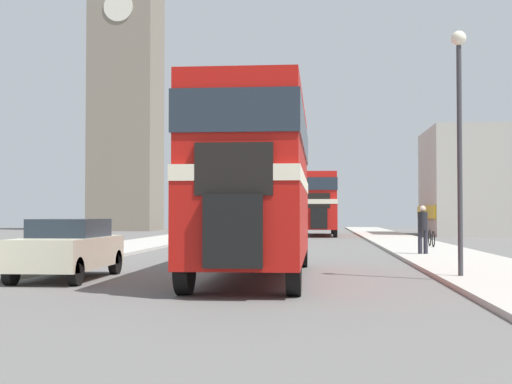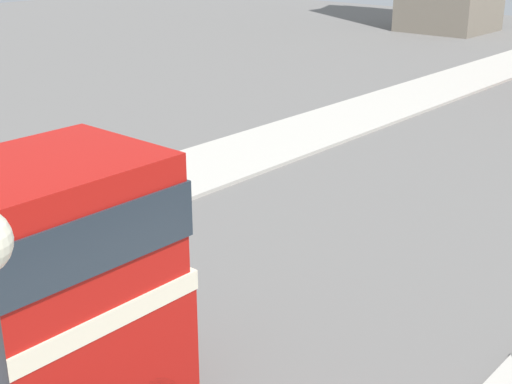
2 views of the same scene
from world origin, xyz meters
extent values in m
plane|color=slate|center=(0.00, 0.00, 0.00)|extent=(120.00, 120.00, 0.00)
cube|color=#B7B2A8|center=(6.75, 0.00, 0.06)|extent=(3.50, 120.00, 0.12)
cube|color=#B2140F|center=(0.63, -0.73, 1.36)|extent=(2.43, 9.35, 1.69)
cube|color=beige|center=(0.63, -0.73, 2.36)|extent=(2.45, 9.40, 0.31)
cube|color=#B2140F|center=(0.63, -0.73, 3.43)|extent=(2.38, 9.16, 1.84)
cube|color=#232D38|center=(0.63, -0.73, 3.52)|extent=(2.45, 9.26, 0.83)
cube|color=black|center=(0.63, -5.51, 1.28)|extent=(1.09, 0.20, 1.35)
cube|color=black|center=(0.63, -5.37, 2.42)|extent=(1.46, 0.12, 0.98)
cylinder|color=black|center=(-0.45, -4.53, 0.55)|extent=(0.28, 1.09, 1.09)
cylinder|color=black|center=(1.70, -4.53, 0.55)|extent=(0.28, 1.09, 1.09)
cylinder|color=black|center=(-0.45, 2.96, 0.55)|extent=(0.28, 1.09, 1.09)
cylinder|color=black|center=(1.70, 2.96, 0.55)|extent=(0.28, 1.09, 1.09)
cube|color=red|center=(2.19, 33.48, 1.38)|extent=(2.42, 9.87, 1.71)
cube|color=beige|center=(2.19, 33.48, 2.39)|extent=(2.45, 9.92, 0.31)
cube|color=red|center=(2.19, 33.48, 3.48)|extent=(2.37, 9.67, 1.87)
cube|color=#232D38|center=(2.19, 33.48, 3.57)|extent=(2.45, 9.77, 0.84)
cube|color=black|center=(2.19, 28.45, 1.29)|extent=(1.09, 0.20, 1.37)
cube|color=black|center=(2.19, 28.59, 2.45)|extent=(1.45, 0.12, 1.00)
cylinder|color=black|center=(1.12, 29.42, 0.55)|extent=(0.28, 1.09, 1.09)
cylinder|color=black|center=(3.26, 29.42, 0.55)|extent=(0.28, 1.09, 1.09)
cylinder|color=black|center=(1.12, 37.43, 0.55)|extent=(0.28, 1.09, 1.09)
cylinder|color=black|center=(3.26, 37.43, 0.55)|extent=(0.28, 1.09, 1.09)
cube|color=beige|center=(-3.91, -1.52, 0.65)|extent=(1.68, 3.96, 0.73)
cube|color=#232D38|center=(-3.91, -1.37, 1.24)|extent=(1.48, 2.06, 0.44)
cylinder|color=black|center=(-4.65, -3.05, 0.32)|extent=(0.20, 0.64, 0.64)
cylinder|color=black|center=(-3.17, -3.05, 0.32)|extent=(0.20, 0.64, 0.64)
cylinder|color=black|center=(-4.65, 0.01, 0.32)|extent=(0.20, 0.64, 0.64)
cylinder|color=black|center=(-3.17, 0.01, 0.32)|extent=(0.20, 0.64, 0.64)
cylinder|color=#282833|center=(5.89, 8.22, 0.55)|extent=(0.16, 0.16, 0.86)
cylinder|color=#282833|center=(6.08, 8.22, 0.55)|extent=(0.16, 0.16, 0.86)
cylinder|color=black|center=(5.99, 8.22, 1.32)|extent=(0.36, 0.36, 0.68)
sphere|color=beige|center=(5.99, 8.22, 1.77)|extent=(0.23, 0.23, 0.23)
torus|color=black|center=(7.20, 13.56, 0.48)|extent=(0.05, 0.71, 0.71)
torus|color=black|center=(7.20, 14.61, 0.48)|extent=(0.05, 0.71, 0.71)
cylinder|color=black|center=(7.20, 14.08, 0.62)|extent=(0.04, 1.06, 0.34)
cylinder|color=black|center=(7.20, 14.46, 0.69)|extent=(0.04, 0.04, 0.43)
cylinder|color=#38383D|center=(5.54, -1.08, 2.87)|extent=(0.12, 0.12, 5.50)
sphere|color=#EFEACC|center=(5.54, -1.08, 5.80)|extent=(0.36, 0.36, 0.36)
cube|color=gray|center=(-15.96, 47.43, 12.43)|extent=(5.95, 5.95, 24.87)
cylinder|color=silver|center=(-15.96, 44.40, 20.39)|extent=(2.68, 0.10, 2.68)
cube|color=gold|center=(9.98, 34.45, 1.69)|extent=(0.12, 8.37, 0.92)
camera|label=1|loc=(2.19, -18.38, 1.60)|focal=50.00mm
camera|label=2|loc=(8.72, -2.60, 7.28)|focal=50.00mm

